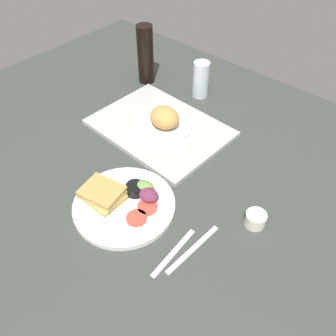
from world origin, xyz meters
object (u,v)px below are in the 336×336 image
fork (174,252)px  plate_with_salad (123,201)px  espresso_cup (255,219)px  serving_tray (160,128)px  bread_plate_near (164,122)px  drinking_glass (201,79)px  soda_bottle (145,55)px  knife (193,249)px

fork → plate_with_salad: bearing=79.6°
fork → espresso_cup: bearing=-29.8°
serving_tray → bread_plate_near: bearing=-2.7°
bread_plate_near → plate_with_salad: 34.52cm
drinking_glass → fork: size_ratio=0.82×
soda_bottle → knife: size_ratio=1.22×
serving_tray → espresso_cup: espresso_cup is taller
espresso_cup → fork: size_ratio=0.33×
serving_tray → fork: 49.71cm
bread_plate_near → drinking_glass: (-4.88, 26.51, 2.39)cm
soda_bottle → espresso_cup: size_ratio=4.15×
serving_tray → soda_bottle: soda_bottle is taller
plate_with_salad → knife: (23.66, 1.59, -1.45)cm
bread_plate_near → fork: bearing=-45.1°
serving_tray → knife: bearing=-37.7°
drinking_glass → knife: drinking_glass is taller
espresso_cup → soda_bottle: bearing=155.4°
bread_plate_near → plate_with_salad: bread_plate_near is taller
plate_with_salad → soda_bottle: (-41.33, 52.07, 9.91)cm
bread_plate_near → knife: size_ratio=1.04×
plate_with_salad → espresso_cup: plate_with_salad is taller
bread_plate_near → fork: 48.37cm
fork → bread_plate_near: bearing=41.1°
soda_bottle → espresso_cup: bearing=-24.6°
drinking_glass → soda_bottle: bearing=-165.1°
serving_tray → plate_with_salad: bearing=-64.1°
espresso_cup → serving_tray: bearing=164.5°
bread_plate_near → espresso_cup: (44.40, -12.82, -2.60)cm
plate_with_salad → espresso_cup: bearing=31.3°
espresso_cup → knife: 18.88cm
serving_tray → soda_bottle: size_ratio=1.94×
serving_tray → espresso_cup: (46.46, -12.92, 1.20)cm
plate_with_salad → espresso_cup: 36.33cm
plate_with_salad → drinking_glass: (-18.24, 58.21, 5.29)cm
bread_plate_near → fork: bread_plate_near is taller
serving_tray → espresso_cup: bearing=-15.5°
bread_plate_near → knife: 47.91cm
drinking_glass → knife: 70.76cm
fork → knife: (3.00, 4.00, 0.00)cm
plate_with_salad → espresso_cup: (31.04, 18.87, 0.30)cm
knife → serving_tray: bearing=55.1°
bread_plate_near → plate_with_salad: size_ratio=0.69×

